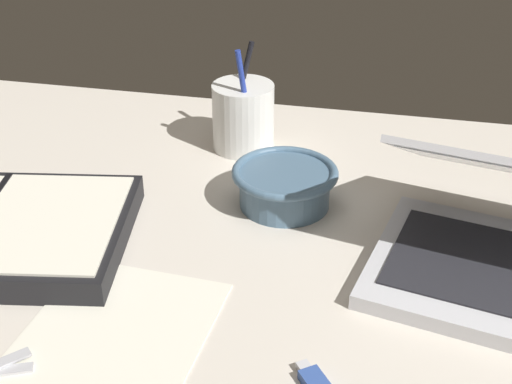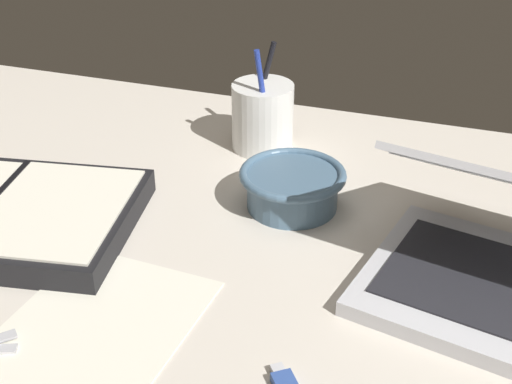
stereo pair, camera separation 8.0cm
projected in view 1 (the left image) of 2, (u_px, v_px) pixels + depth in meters
desk_top at (236, 293)px, 78.79cm from camera, size 140.00×100.00×2.00cm
bowl at (285, 185)px, 91.64cm from camera, size 13.72×13.72×5.29cm
pen_cup at (243, 116)px, 104.86cm from camera, size 9.09×9.09×16.15cm
paper_sheet_front at (96, 361)px, 68.10cm from camera, size 19.75×30.51×0.16cm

